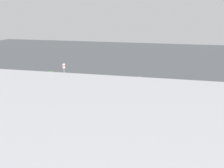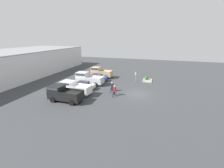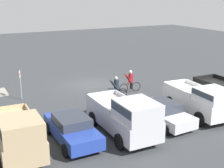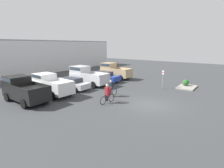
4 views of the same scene
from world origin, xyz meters
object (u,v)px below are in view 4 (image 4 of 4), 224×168
object	(u,v)px
shrub	(186,83)
sedan_1	(104,76)
sedan_0	(72,84)
pickup_truck_1	(51,84)
cyclist_0	(111,89)
pickup_truck_0	(23,89)
cyclist_1	(107,94)
fire_lane_sign	(163,77)
pickup_truck_2	(86,75)
pickup_truck_3	(114,71)

from	to	relation	value
shrub	sedan_1	bearing A→B (deg)	108.85
sedan_0	sedan_1	world-z (taller)	sedan_1
pickup_truck_1	cyclist_0	distance (m)	6.32
pickup_truck_1	shrub	size ratio (longest dim) A/B	6.63
pickup_truck_0	cyclist_0	world-z (taller)	pickup_truck_0
pickup_truck_0	sedan_1	xyz separation A→B (m)	(11.19, -0.51, -0.43)
cyclist_1	fire_lane_sign	world-z (taller)	fire_lane_sign
sedan_0	fire_lane_sign	xyz separation A→B (m)	(6.52, -8.34, 0.69)
cyclist_0	fire_lane_sign	xyz separation A→B (m)	(6.26, -2.97, 0.54)
cyclist_1	fire_lane_sign	size ratio (longest dim) A/B	0.82
pickup_truck_1	sedan_0	world-z (taller)	pickup_truck_1
pickup_truck_1	cyclist_1	world-z (taller)	pickup_truck_1
cyclist_0	shrub	world-z (taller)	cyclist_0
pickup_truck_1	pickup_truck_2	xyz separation A→B (m)	(5.58, 0.32, 0.09)
pickup_truck_1	pickup_truck_3	bearing A→B (deg)	-0.29
pickup_truck_3	pickup_truck_2	bearing A→B (deg)	176.17
pickup_truck_2	cyclist_1	bearing A→B (deg)	-122.51
pickup_truck_2	sedan_1	distance (m)	2.94
sedan_1	cyclist_0	size ratio (longest dim) A/B	2.43
pickup_truck_0	shrub	distance (m)	18.06
sedan_1	pickup_truck_0	bearing A→B (deg)	177.38
sedan_1	pickup_truck_3	distance (m)	2.88
pickup_truck_2	shrub	distance (m)	12.52
cyclist_1	fire_lane_sign	bearing A→B (deg)	-14.31
sedan_0	shrub	xyz separation A→B (m)	(9.04, -10.35, -0.14)
pickup_truck_3	cyclist_0	distance (m)	9.82
pickup_truck_0	fire_lane_sign	size ratio (longest dim) A/B	2.25
fire_lane_sign	cyclist_0	bearing A→B (deg)	154.61
pickup_truck_0	pickup_truck_1	xyz separation A→B (m)	(2.82, -0.06, -0.05)
sedan_0	cyclist_0	xyz separation A→B (m)	(0.27, -5.37, 0.15)
pickup_truck_2	cyclist_1	xyz separation A→B (m)	(-4.32, -6.78, -0.32)
pickup_truck_1	sedan_0	xyz separation A→B (m)	(2.78, -0.17, -0.42)
cyclist_1	shrub	bearing A→B (deg)	-21.08
sedan_0	pickup_truck_3	size ratio (longest dim) A/B	0.88
sedan_0	fire_lane_sign	world-z (taller)	fire_lane_sign
pickup_truck_0	cyclist_0	size ratio (longest dim) A/B	2.78
cyclist_0	shrub	distance (m)	10.09
sedan_1	shrub	size ratio (longest dim) A/B	5.76
sedan_0	cyclist_1	distance (m)	6.47
pickup_truck_0	pickup_truck_1	size ratio (longest dim) A/B	0.99
pickup_truck_1	sedan_0	size ratio (longest dim) A/B	1.19
pickup_truck_3	cyclist_1	xyz separation A→B (m)	(-9.92, -6.40, -0.31)
pickup_truck_2	pickup_truck_3	distance (m)	5.62
cyclist_1	fire_lane_sign	distance (m)	8.31
pickup_truck_3	cyclist_0	size ratio (longest dim) A/B	2.68
pickup_truck_3	shrub	world-z (taller)	pickup_truck_3
pickup_truck_0	sedan_0	world-z (taller)	pickup_truck_0
pickup_truck_1	cyclist_1	xyz separation A→B (m)	(1.27, -6.46, -0.23)
pickup_truck_1	shrub	xyz separation A→B (m)	(11.81, -10.52, -0.57)
pickup_truck_0	fire_lane_sign	bearing A→B (deg)	-35.25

